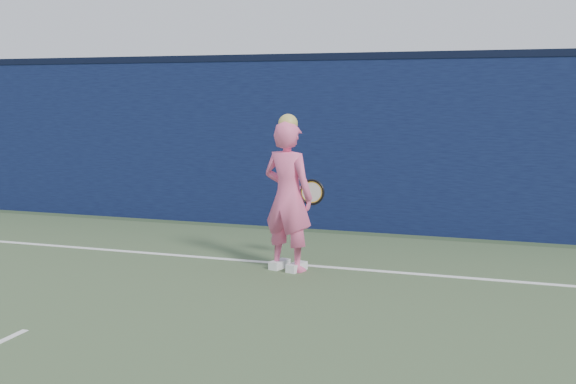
% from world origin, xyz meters
% --- Properties ---
extents(backstop_wall, '(24.00, 0.40, 2.50)m').
position_xyz_m(backstop_wall, '(0.00, 6.50, 1.25)').
color(backstop_wall, black).
rests_on(backstop_wall, ground).
extents(wall_cap, '(24.00, 0.42, 0.10)m').
position_xyz_m(wall_cap, '(0.00, 6.50, 2.55)').
color(wall_cap, black).
rests_on(wall_cap, backstop_wall).
extents(player, '(0.71, 0.57, 1.79)m').
position_xyz_m(player, '(1.45, 3.76, 0.86)').
color(player, pink).
rests_on(player, ground).
extents(racket, '(0.57, 0.16, 0.31)m').
position_xyz_m(racket, '(1.57, 4.19, 0.85)').
color(racket, black).
rests_on(racket, ground).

